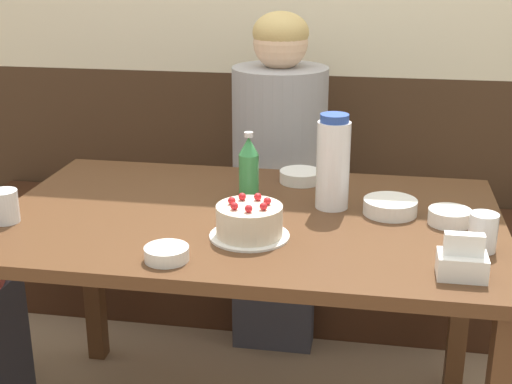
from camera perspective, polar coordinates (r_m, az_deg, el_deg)
name	(u,v)px	position (r m, az deg, el deg)	size (l,w,h in m)	color
back_wall	(297,3)	(2.90, 3.26, 14.86)	(4.80, 0.04, 2.50)	#3D2819
bench_seat	(286,264)	(2.95, 2.38, -5.75)	(2.58, 0.38, 0.45)	#381E11
dining_table	(249,245)	(2.02, -0.60, -4.25)	(1.39, 0.86, 0.76)	#4C2D19
birthday_cake	(249,222)	(1.82, -0.53, -2.38)	(0.21, 0.21, 0.10)	white
water_pitcher	(333,163)	(2.01, 6.18, 2.35)	(0.09, 0.09, 0.27)	white
soju_bottle	(249,168)	(2.07, -0.58, 1.95)	(0.06, 0.06, 0.20)	#388E4C
napkin_holder	(462,261)	(1.67, 16.17, -5.34)	(0.11, 0.08, 0.11)	white
bowl_soup_white	(300,176)	(2.25, 3.57, 1.26)	(0.13, 0.13, 0.04)	white
bowl_rice_small	(167,254)	(1.71, -7.16, -4.91)	(0.11, 0.11, 0.03)	white
bowl_side_dish	(390,207)	(2.02, 10.68, -1.17)	(0.15, 0.15, 0.04)	white
bowl_sauce_shallow	(450,217)	(1.98, 15.23, -1.92)	(0.11, 0.11, 0.04)	white
glass_water_tall	(483,232)	(1.82, 17.69, -3.08)	(0.07, 0.07, 0.10)	silver
glass_tumbler_short	(4,206)	(2.03, -19.49, -1.09)	(0.08, 0.08, 0.09)	silver
person_teal_shirt	(279,186)	(2.68, 1.86, 0.50)	(0.35, 0.35, 1.25)	#33333D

